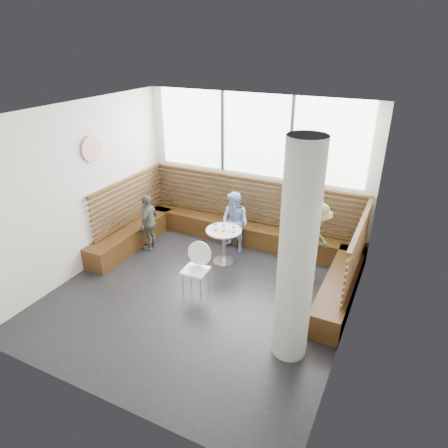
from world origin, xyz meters
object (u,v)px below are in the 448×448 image
at_px(cafe_table, 224,239).
at_px(child_left, 149,222).
at_px(cafe_chair, 197,264).
at_px(child_back, 235,222).
at_px(concrete_column, 297,257).
at_px(adult_man, 313,244).

height_order(cafe_table, child_left, child_left).
distance_m(cafe_chair, child_back, 1.67).
bearing_deg(cafe_chair, cafe_table, 87.69).
distance_m(cafe_table, child_left, 1.71).
distance_m(cafe_table, child_back, 0.57).
relative_size(cafe_table, cafe_chair, 0.78).
height_order(concrete_column, child_back, concrete_column).
height_order(adult_man, child_left, adult_man).
bearing_deg(cafe_chair, child_left, 147.82).
bearing_deg(cafe_chair, concrete_column, -24.22).
xyz_separation_m(cafe_table, cafe_chair, (0.02, -1.12, 0.02)).
xyz_separation_m(adult_man, child_back, (-1.79, 0.52, -0.16)).
bearing_deg(child_left, concrete_column, 53.18).
relative_size(concrete_column, child_left, 2.58).
relative_size(concrete_column, child_back, 2.44).
relative_size(cafe_table, adult_man, 0.45).
relative_size(cafe_chair, child_back, 0.72).
distance_m(concrete_column, child_back, 3.28).
bearing_deg(cafe_table, child_back, 91.44).
relative_size(concrete_column, adult_man, 1.97).
relative_size(cafe_chair, child_left, 0.76).
height_order(adult_man, child_back, adult_man).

